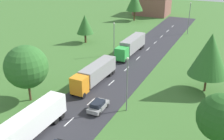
{
  "coord_description": "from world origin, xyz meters",
  "views": [
    {
      "loc": [
        19.12,
        -8.25,
        21.61
      ],
      "look_at": [
        -0.39,
        33.37,
        2.12
      ],
      "focal_mm": 43.55,
      "sensor_mm": 36.0,
      "label": 1
    }
  ],
  "objects_px": {
    "truck_second": "(95,73)",
    "tree_elm": "(26,67)",
    "truck_third": "(131,45)",
    "lamppost_second": "(127,82)",
    "truck_lead": "(25,127)",
    "car_third": "(98,106)",
    "tree_birch": "(221,118)",
    "tree_maple": "(85,24)",
    "tree_ash": "(135,1)",
    "distant_building": "(152,5)",
    "lamppost_fourth": "(189,17)",
    "lamppost_third": "(114,37)",
    "tree_pine": "(210,55)"
  },
  "relations": [
    {
      "from": "truck_third",
      "to": "car_third",
      "type": "xyz_separation_m",
      "value": [
        4.81,
        -25.76,
        -1.33
      ]
    },
    {
      "from": "truck_lead",
      "to": "tree_elm",
      "type": "relative_size",
      "value": 1.56
    },
    {
      "from": "tree_ash",
      "to": "truck_second",
      "type": "bearing_deg",
      "value": -76.88
    },
    {
      "from": "lamppost_second",
      "to": "tree_elm",
      "type": "distance_m",
      "value": 15.7
    },
    {
      "from": "tree_maple",
      "to": "distant_building",
      "type": "relative_size",
      "value": 0.58
    },
    {
      "from": "lamppost_second",
      "to": "truck_third",
      "type": "bearing_deg",
      "value": 109.88
    },
    {
      "from": "lamppost_fourth",
      "to": "distant_building",
      "type": "relative_size",
      "value": 0.73
    },
    {
      "from": "truck_lead",
      "to": "lamppost_second",
      "type": "bearing_deg",
      "value": 54.93
    },
    {
      "from": "tree_birch",
      "to": "lamppost_fourth",
      "type": "bearing_deg",
      "value": 103.8
    },
    {
      "from": "lamppost_second",
      "to": "tree_ash",
      "type": "height_order",
      "value": "tree_ash"
    },
    {
      "from": "truck_second",
      "to": "tree_elm",
      "type": "relative_size",
      "value": 1.34
    },
    {
      "from": "tree_ash",
      "to": "truck_third",
      "type": "bearing_deg",
      "value": -70.38
    },
    {
      "from": "lamppost_second",
      "to": "tree_elm",
      "type": "xyz_separation_m",
      "value": [
        -15.23,
        -3.66,
        1.05
      ]
    },
    {
      "from": "truck_third",
      "to": "tree_ash",
      "type": "distance_m",
      "value": 36.29
    },
    {
      "from": "tree_ash",
      "to": "tree_birch",
      "type": "bearing_deg",
      "value": -61.97
    },
    {
      "from": "tree_pine",
      "to": "lamppost_third",
      "type": "bearing_deg",
      "value": 155.57
    },
    {
      "from": "truck_lead",
      "to": "car_third",
      "type": "height_order",
      "value": "truck_lead"
    },
    {
      "from": "tree_elm",
      "to": "truck_lead",
      "type": "bearing_deg",
      "value": -51.92
    },
    {
      "from": "tree_ash",
      "to": "tree_pine",
      "type": "bearing_deg",
      "value": -56.54
    },
    {
      "from": "lamppost_second",
      "to": "tree_birch",
      "type": "relative_size",
      "value": 1.02
    },
    {
      "from": "truck_second",
      "to": "tree_elm",
      "type": "height_order",
      "value": "tree_elm"
    },
    {
      "from": "tree_maple",
      "to": "distant_building",
      "type": "height_order",
      "value": "tree_maple"
    },
    {
      "from": "truck_third",
      "to": "lamppost_fourth",
      "type": "height_order",
      "value": "lamppost_fourth"
    },
    {
      "from": "truck_second",
      "to": "tree_maple",
      "type": "height_order",
      "value": "tree_maple"
    },
    {
      "from": "truck_second",
      "to": "tree_ash",
      "type": "height_order",
      "value": "tree_ash"
    },
    {
      "from": "truck_second",
      "to": "tree_maple",
      "type": "relative_size",
      "value": 1.67
    },
    {
      "from": "truck_second",
      "to": "car_third",
      "type": "xyz_separation_m",
      "value": [
        4.85,
        -7.98,
        -1.22
      ]
    },
    {
      "from": "lamppost_second",
      "to": "lamppost_fourth",
      "type": "relative_size",
      "value": 0.92
    },
    {
      "from": "truck_third",
      "to": "tree_maple",
      "type": "height_order",
      "value": "tree_maple"
    },
    {
      "from": "tree_birch",
      "to": "distant_building",
      "type": "relative_size",
      "value": 0.66
    },
    {
      "from": "car_third",
      "to": "lamppost_third",
      "type": "height_order",
      "value": "lamppost_third"
    },
    {
      "from": "tree_birch",
      "to": "tree_elm",
      "type": "xyz_separation_m",
      "value": [
        -28.37,
        2.17,
        0.1
      ]
    },
    {
      "from": "truck_lead",
      "to": "truck_second",
      "type": "height_order",
      "value": "truck_lead"
    },
    {
      "from": "lamppost_second",
      "to": "tree_birch",
      "type": "bearing_deg",
      "value": -23.92
    },
    {
      "from": "lamppost_second",
      "to": "tree_ash",
      "type": "xyz_separation_m",
      "value": [
        -20.72,
        57.77,
        2.01
      ]
    },
    {
      "from": "truck_lead",
      "to": "lamppost_fourth",
      "type": "height_order",
      "value": "lamppost_fourth"
    },
    {
      "from": "truck_third",
      "to": "lamppost_second",
      "type": "xyz_separation_m",
      "value": [
        8.62,
        -23.85,
        2.57
      ]
    },
    {
      "from": "lamppost_second",
      "to": "tree_elm",
      "type": "relative_size",
      "value": 0.93
    },
    {
      "from": "truck_second",
      "to": "tree_pine",
      "type": "height_order",
      "value": "tree_pine"
    },
    {
      "from": "truck_third",
      "to": "truck_second",
      "type": "bearing_deg",
      "value": -90.13
    },
    {
      "from": "tree_birch",
      "to": "tree_maple",
      "type": "relative_size",
      "value": 1.14
    },
    {
      "from": "lamppost_third",
      "to": "lamppost_fourth",
      "type": "distance_m",
      "value": 28.63
    },
    {
      "from": "tree_elm",
      "to": "tree_ash",
      "type": "bearing_deg",
      "value": 95.1
    },
    {
      "from": "car_third",
      "to": "lamppost_fourth",
      "type": "relative_size",
      "value": 0.43
    },
    {
      "from": "car_third",
      "to": "distant_building",
      "type": "xyz_separation_m",
      "value": [
        -14.43,
        72.6,
        2.81
      ]
    },
    {
      "from": "car_third",
      "to": "tree_ash",
      "type": "bearing_deg",
      "value": 105.81
    },
    {
      "from": "truck_second",
      "to": "lamppost_second",
      "type": "distance_m",
      "value": 10.91
    },
    {
      "from": "tree_elm",
      "to": "tree_ash",
      "type": "relative_size",
      "value": 0.92
    },
    {
      "from": "lamppost_third",
      "to": "tree_birch",
      "type": "height_order",
      "value": "tree_birch"
    },
    {
      "from": "car_third",
      "to": "truck_third",
      "type": "bearing_deg",
      "value": 100.58
    }
  ]
}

